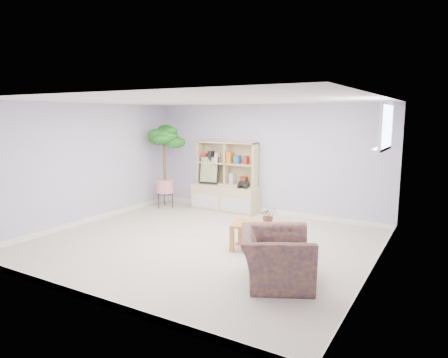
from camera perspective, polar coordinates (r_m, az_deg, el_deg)
The scene contains 14 objects.
floor at distance 6.91m, azimuth -2.95°, elevation -9.13°, with size 5.50×5.00×0.01m, color #BFB4A0.
ceiling at distance 6.57m, azimuth -3.12°, elevation 11.19°, with size 5.50×5.00×0.01m, color white.
walls at distance 6.63m, azimuth -3.03°, elevation 0.77°, with size 5.51×5.01×2.40m.
baseboard at distance 6.89m, azimuth -2.95°, elevation -8.73°, with size 5.50×5.00×0.10m, color white, non-canonical shape.
window at distance 6.15m, azimuth 22.23°, elevation 6.95°, with size 0.10×0.98×0.68m, color #C2D8FF, non-canonical shape.
window_sill at distance 6.18m, azimuth 21.50°, elevation 4.02°, with size 0.14×1.00×0.04m, color white.
storage_unit at distance 9.03m, azimuth 0.16°, elevation 0.32°, with size 1.57×0.53×1.57m, color tan, non-canonical shape.
poster at distance 9.20m, azimuth -2.12°, elevation 1.26°, with size 0.46×0.11×0.64m, color yellow, non-canonical shape.
toy_truck at distance 8.71m, azimuth 2.81°, elevation -0.79°, with size 0.30×0.21×0.16m, color black, non-canonical shape.
coffee_table at distance 6.55m, azimuth 5.94°, elevation -8.23°, with size 1.05×0.57×0.43m, color #B77738, non-canonical shape.
table_plant at distance 6.41m, azimuth 6.38°, elevation -5.24°, with size 0.27×0.23×0.30m, color #276729.
floor_tree at distance 9.40m, azimuth -8.49°, elevation 1.75°, with size 0.72×0.72×1.95m, color #156916, non-canonical shape.
armchair at distance 5.30m, azimuth 7.43°, elevation -10.52°, with size 1.04×0.90×0.77m, color #181A38.
sill_plant at distance 6.45m, azimuth 21.97°, elevation 5.43°, with size 0.13×0.11×0.24m, color #156916.
Camera 1 is at (3.60, -5.49, 2.15)m, focal length 32.00 mm.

